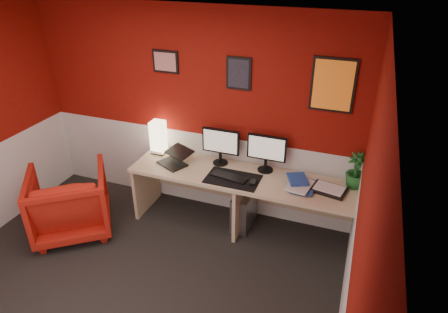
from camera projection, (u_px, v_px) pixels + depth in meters
ground at (124, 296)px, 3.88m from camera, size 4.00×3.50×0.01m
ceiling at (80, 33)px, 2.70m from camera, size 4.00×3.50×0.01m
wall_back at (193, 113)px, 4.74m from camera, size 4.00×0.01×2.50m
wall_right at (357, 243)px, 2.68m from camera, size 0.01×3.50×2.50m
wainscot_back at (195, 168)px, 5.09m from camera, size 4.00×0.01×1.00m
desk at (242, 203)px, 4.64m from camera, size 2.60×0.65×0.73m
shoji_lamp at (158, 138)px, 4.88m from camera, size 0.16×0.16×0.40m
laptop at (172, 156)px, 4.65m from camera, size 0.40×0.35×0.22m
monitor_left at (220, 141)px, 4.59m from camera, size 0.45×0.06×0.58m
monitor_right at (266, 148)px, 4.44m from camera, size 0.45×0.06×0.58m
desk_mat at (233, 179)px, 4.41m from camera, size 0.60×0.38×0.01m
keyboard at (229, 177)px, 4.42m from camera, size 0.44×0.20×0.02m
mouse at (253, 182)px, 4.30m from camera, size 0.07×0.10×0.03m
book_bottom at (292, 185)px, 4.27m from camera, size 0.25×0.33×0.03m
book_middle at (290, 183)px, 4.26m from camera, size 0.29×0.36×0.02m
book_top at (288, 180)px, 4.28m from camera, size 0.29×0.33×0.03m
zen_tray at (329, 190)px, 4.19m from camera, size 0.39×0.31×0.03m
potted_plant at (356, 171)px, 4.18m from camera, size 0.23×0.23×0.39m
pc_tower at (244, 209)px, 4.76m from camera, size 0.21×0.45×0.45m
armchair at (70, 202)px, 4.61m from camera, size 1.19×1.20×0.79m
art_left at (166, 62)px, 4.53m from camera, size 0.32×0.02×0.26m
art_center at (239, 73)px, 4.29m from camera, size 0.28×0.02×0.36m
art_right at (333, 85)px, 4.00m from camera, size 0.44×0.02×0.56m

